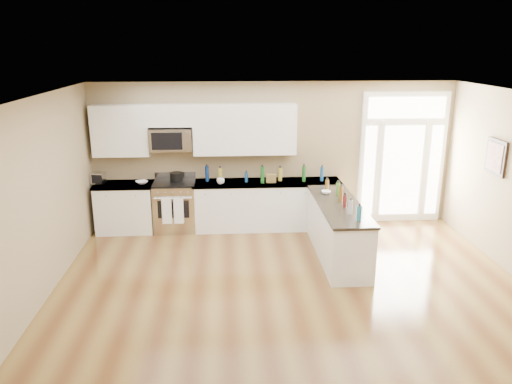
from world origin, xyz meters
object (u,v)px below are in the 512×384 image
stockpot (176,177)px  toaster_oven (98,178)px  kitchen_range (175,206)px  peninsula_cabinet (338,232)px

stockpot → toaster_oven: toaster_oven is taller
kitchen_range → stockpot: size_ratio=4.42×
toaster_oven → stockpot: bearing=12.0°
peninsula_cabinet → stockpot: stockpot is taller
peninsula_cabinet → toaster_oven: (-4.28, 1.51, 0.61)m
peninsula_cabinet → toaster_oven: bearing=160.5°
kitchen_range → toaster_oven: (-1.42, 0.06, 0.57)m
peninsula_cabinet → toaster_oven: toaster_oven is taller
kitchen_range → toaster_oven: bearing=177.5°
kitchen_range → toaster_oven: size_ratio=4.30×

